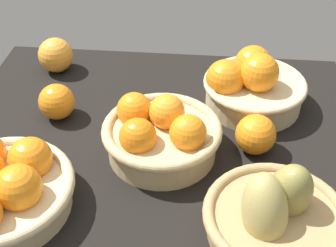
{
  "coord_description": "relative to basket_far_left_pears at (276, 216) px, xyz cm",
  "views": [
    {
      "loc": [
        -9.27,
        69.58,
        63.74
      ],
      "look_at": [
        -2.53,
        -1.68,
        7.0
      ],
      "focal_mm": 49.54,
      "sensor_mm": 36.0,
      "label": 1
    }
  ],
  "objects": [
    {
      "name": "loose_orange_front_gap",
      "position": [
        2.08,
        -19.54,
        0.02
      ],
      "size": [
        7.87,
        7.87,
        7.87
      ],
      "primitive_type": "sphere",
      "color": "orange",
      "rests_on": "market_tray"
    },
    {
      "name": "basket_far_left_pears",
      "position": [
        0.0,
        0.0,
        0.0
      ],
      "size": [
        23.36,
        23.36,
        14.37
      ],
      "color": "tan",
      "rests_on": "market_tray"
    },
    {
      "name": "basket_near_left",
      "position": [
        2.34,
        -35.59,
        1.07
      ],
      "size": [
        22.25,
        22.25,
        13.12
      ],
      "color": "#D3BC8C",
      "rests_on": "market_tray"
    },
    {
      "name": "loose_orange_side_gap",
      "position": [
        43.22,
        -27.0,
        -0.1
      ],
      "size": [
        7.64,
        7.64,
        7.64
      ],
      "primitive_type": "sphere",
      "color": "orange",
      "rests_on": "market_tray"
    },
    {
      "name": "basket_center",
      "position": [
        20.17,
        -17.39,
        0.87
      ],
      "size": [
        22.81,
        22.81,
        11.56
      ],
      "color": "tan",
      "rests_on": "market_tray"
    },
    {
      "name": "loose_orange_back_gap",
      "position": [
        48.7,
        -45.36,
        0.28
      ],
      "size": [
        8.39,
        8.39,
        8.39
      ],
      "primitive_type": "sphere",
      "color": "#F49E33",
      "rests_on": "market_tray"
    },
    {
      "name": "market_tray",
      "position": [
        21.68,
        -19.95,
        -5.42
      ],
      "size": [
        84.0,
        72.0,
        3.0
      ],
      "primitive_type": "cube",
      "color": "black",
      "rests_on": "ground"
    }
  ]
}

